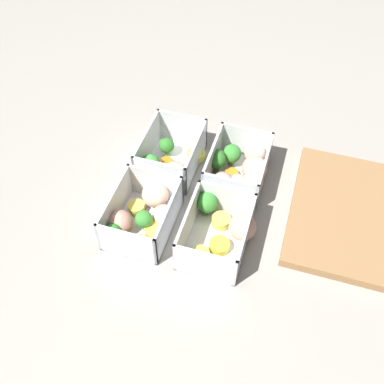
# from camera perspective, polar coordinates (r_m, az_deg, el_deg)

# --- Properties ---
(ground_plane) EXTENTS (4.00, 4.00, 0.00)m
(ground_plane) POSITION_cam_1_polar(r_m,az_deg,el_deg) (0.85, 0.00, -1.10)
(ground_plane) COLOR gray
(container_near_left) EXTENTS (0.15, 0.12, 0.07)m
(container_near_left) POSITION_cam_1_polar(r_m,az_deg,el_deg) (0.88, -2.96, 3.90)
(container_near_left) COLOR white
(container_near_left) RESTS_ON ground_plane
(container_near_right) EXTENTS (0.15, 0.12, 0.07)m
(container_near_right) POSITION_cam_1_polar(r_m,az_deg,el_deg) (0.80, -6.23, -2.78)
(container_near_right) COLOR white
(container_near_right) RESTS_ON ground_plane
(container_far_left) EXTENTS (0.16, 0.13, 0.07)m
(container_far_left) POSITION_cam_1_polar(r_m,az_deg,el_deg) (0.87, 6.10, 3.00)
(container_far_left) COLOR white
(container_far_left) RESTS_ON ground_plane
(container_far_right) EXTENTS (0.15, 0.13, 0.07)m
(container_far_right) POSITION_cam_1_polar(r_m,az_deg,el_deg) (0.78, 3.71, -4.70)
(container_far_right) COLOR white
(container_far_right) RESTS_ON ground_plane
(cutting_board) EXTENTS (0.28, 0.18, 0.02)m
(cutting_board) POSITION_cam_1_polar(r_m,az_deg,el_deg) (0.87, 18.35, -2.44)
(cutting_board) COLOR olive
(cutting_board) RESTS_ON ground_plane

